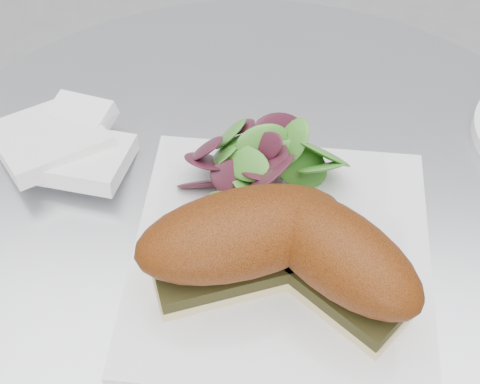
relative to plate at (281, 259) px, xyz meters
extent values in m
cylinder|color=#B5B6BC|center=(-0.02, 0.02, -0.02)|extent=(0.70, 0.70, 0.02)
cube|color=white|center=(0.00, 0.00, 0.00)|extent=(0.25, 0.25, 0.02)
cube|color=beige|center=(-0.03, -0.02, 0.01)|extent=(0.15, 0.10, 0.01)
cube|color=black|center=(-0.03, -0.02, 0.03)|extent=(0.15, 0.10, 0.01)
ellipsoid|color=#5E2C09|center=(-0.03, -0.02, 0.06)|extent=(0.18, 0.12, 0.06)
cube|color=beige|center=(0.04, -0.03, 0.01)|extent=(0.13, 0.12, 0.01)
cube|color=black|center=(0.04, -0.03, 0.03)|extent=(0.13, 0.12, 0.01)
ellipsoid|color=#5E2C09|center=(0.04, -0.03, 0.06)|extent=(0.15, 0.14, 0.06)
camera|label=1|loc=(-0.02, -0.30, 0.46)|focal=50.00mm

